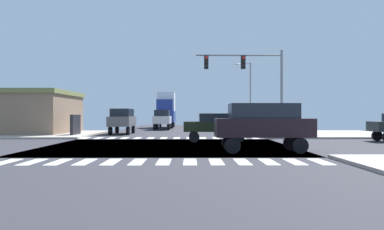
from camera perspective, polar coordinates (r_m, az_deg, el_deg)
name	(u,v)px	position (r m, az deg, el deg)	size (l,w,h in m)	color
ground	(168,146)	(21.83, -3.62, -4.74)	(90.00, 90.00, 0.05)	#302E34
sidewalk_corner_ne	(321,134)	(35.76, 18.86, -2.72)	(12.00, 12.00, 0.14)	#A09B91
sidewalk_corner_nw	(30,134)	(36.64, -23.26, -2.65)	(12.00, 12.00, 0.14)	#A3978C
crosswalk_near	(151,162)	(14.61, -6.23, -7.02)	(13.50, 2.00, 0.01)	white
crosswalk_far	(170,138)	(29.11, -3.30, -3.48)	(13.50, 2.00, 0.01)	white
traffic_signal_mast	(249,73)	(29.44, 8.54, 6.29)	(6.68, 0.55, 6.76)	gray
street_lamp	(248,90)	(41.03, 8.44, 3.77)	(1.78, 0.32, 7.37)	gray
suv_farside_1	(122,119)	(35.58, -10.46, -0.59)	(1.96, 4.60, 2.34)	black
suv_crossing_2	(162,118)	(45.01, -4.49, -0.45)	(1.96, 4.60, 2.34)	black
suv_leading_3	(263,123)	(18.57, 10.65, -1.20)	(4.60, 1.96, 2.34)	black
sedan_trailing_3	(216,125)	(25.29, 3.63, -1.49)	(4.30, 1.80, 1.88)	black
box_truck_outer_1	(166,109)	(52.11, -3.93, 0.90)	(2.40, 7.20, 4.85)	black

